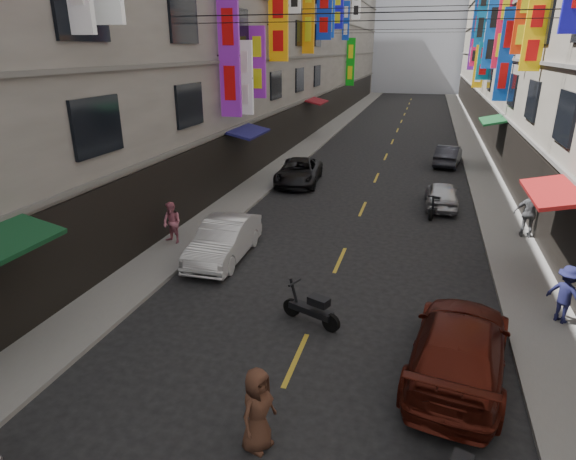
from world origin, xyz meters
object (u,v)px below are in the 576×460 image
Objects in this scene: scooter_far_right at (435,207)px; car_right_mid at (442,195)px; pedestrian_rnear at (566,294)px; car_right_near at (459,347)px; car_right_far at (448,155)px; car_left_mid at (224,240)px; pedestrian_lfar at (172,223)px; pedestrian_crossing at (258,410)px; car_left_far at (299,172)px; scooter_crossing at (312,309)px; pedestrian_rfar at (530,213)px.

car_right_mid is (0.26, 1.41, 0.17)m from scooter_far_right.
scooter_far_right is 1.11× the size of pedestrian_rnear.
car_right_near is 3.10× the size of pedestrian_rnear.
pedestrian_rnear is at bearing 105.38° from car_right_far.
car_right_mid is at bearing 46.06° from car_left_mid.
pedestrian_crossing is at bearing -35.76° from pedestrian_lfar.
pedestrian_rnear reaches higher than pedestrian_lfar.
pedestrian_rnear reaches higher than car_right_near.
car_left_mid is 1.08× the size of car_right_far.
car_left_far reaches higher than car_right_far.
pedestrian_lfar is at bearing 46.57° from scooter_far_right.
car_right_far is at bearing -80.97° from scooter_far_right.
car_right_far is (0.35, 21.94, -0.07)m from car_right_near.
pedestrian_crossing reaches higher than scooter_crossing.
scooter_crossing is at bearing -42.38° from car_left_mid.
car_right_near is at bearing -85.92° from scooter_crossing.
car_right_mid is (-0.17, 12.79, -0.11)m from car_right_near.
car_left_mid is 2.41m from pedestrian_lfar.
car_left_mid is 0.86× the size of car_right_near.
pedestrian_rfar is (6.61, 8.27, 0.62)m from scooter_crossing.
car_right_near reaches higher than car_right_far.
pedestrian_lfar is (-6.27, 3.97, 0.46)m from scooter_crossing.
pedestrian_crossing is at bearing -64.91° from car_left_mid.
pedestrian_rnear reaches higher than pedestrian_crossing.
car_left_mid reaches higher than car_right_far.
car_right_near reaches higher than car_left_mid.
car_right_near is 4.06m from pedestrian_rnear.
car_right_mid is 9.16m from car_right_far.
scooter_crossing is at bearing 85.80° from scooter_far_right.
car_left_far is (-0.04, 10.55, -0.04)m from car_left_mid.
pedestrian_lfar reaches higher than car_right_far.
pedestrian_crossing reaches higher than car_left_mid.
car_left_mid is at bearing -95.28° from car_left_far.
car_left_far is (-7.21, 3.73, 0.21)m from scooter_far_right.
car_right_near is 11.19m from pedestrian_lfar.
car_left_mid is 11.09m from car_right_mid.
car_left_far is at bearing -18.20° from car_right_mid.
pedestrian_lfar is (-2.32, 0.59, 0.20)m from car_left_mid.
car_right_far reaches higher than car_right_mid.
car_left_mid is at bearing 46.11° from pedestrian_crossing.
pedestrian_rfar is (2.95, 9.46, 0.34)m from car_right_near.
scooter_far_right is 0.38× the size of car_left_far.
scooter_crossing is 21.13m from car_right_far.
pedestrian_lfar is 10.52m from pedestrian_crossing.
car_right_mid is 10.29m from pedestrian_rnear.
scooter_far_right is at bearing 6.88° from pedestrian_crossing.
scooter_crossing is 0.40× the size of car_left_mid.
car_left_mid is 8.87m from car_right_near.
pedestrian_rfar is at bearing -16.52° from scooter_crossing.
car_left_mid is 8.78m from pedestrian_crossing.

